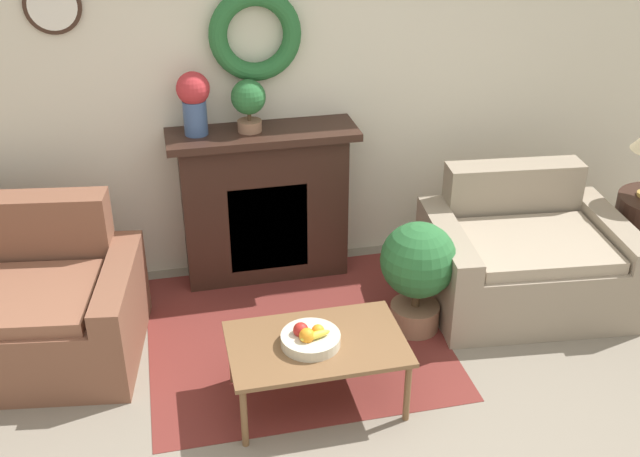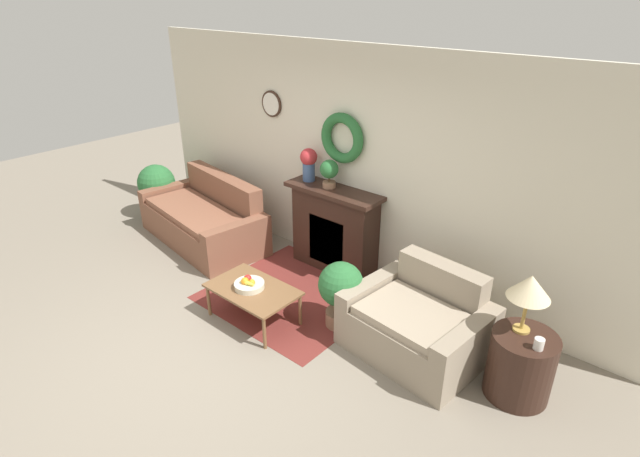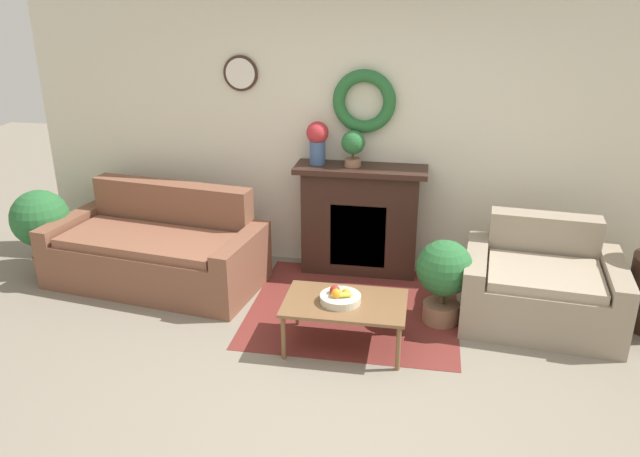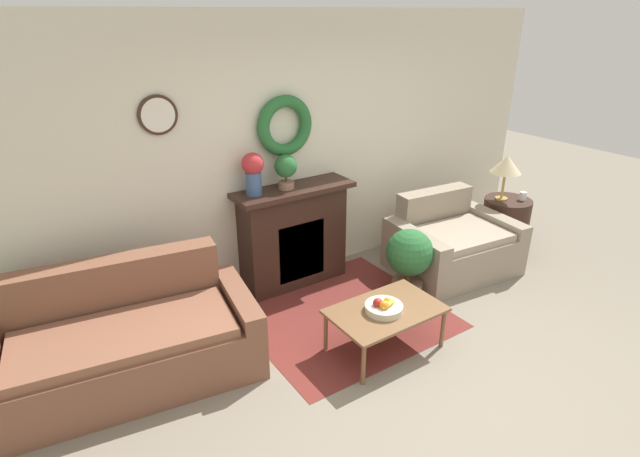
{
  "view_description": "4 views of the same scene",
  "coord_description": "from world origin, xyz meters",
  "px_view_note": "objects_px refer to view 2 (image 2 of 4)",
  "views": [
    {
      "loc": [
        -0.76,
        -2.41,
        2.79
      ],
      "look_at": [
        0.11,
        1.4,
        0.7
      ],
      "focal_mm": 42.0,
      "sensor_mm": 36.0,
      "label": 1
    },
    {
      "loc": [
        3.33,
        -2.16,
        3.22
      ],
      "look_at": [
        0.23,
        1.47,
        0.9
      ],
      "focal_mm": 28.0,
      "sensor_mm": 36.0,
      "label": 2
    },
    {
      "loc": [
        0.48,
        -3.49,
        2.67
      ],
      "look_at": [
        -0.33,
        1.12,
        0.83
      ],
      "focal_mm": 35.0,
      "sensor_mm": 36.0,
      "label": 3
    },
    {
      "loc": [
        -2.47,
        -1.91,
        2.68
      ],
      "look_at": [
        -0.23,
        1.47,
        0.9
      ],
      "focal_mm": 28.0,
      "sensor_mm": 36.0,
      "label": 4
    }
  ],
  "objects_px": {
    "table_lamp": "(530,288)",
    "potted_plant_floor_by_loveseat": "(341,289)",
    "vase_on_mantel_left": "(309,162)",
    "potted_plant_floor_by_couch": "(157,185)",
    "couch_left": "(205,219)",
    "coffee_table": "(253,291)",
    "fruit_bowl": "(249,284)",
    "side_table_by_loveseat": "(520,365)",
    "fireplace": "(334,229)",
    "loveseat_right": "(418,323)",
    "potted_plant_on_mantel": "(329,171)",
    "mug": "(539,344)"
  },
  "relations": [
    {
      "from": "table_lamp",
      "to": "potted_plant_floor_by_loveseat",
      "type": "xyz_separation_m",
      "value": [
        -1.72,
        -0.28,
        -0.6
      ]
    },
    {
      "from": "vase_on_mantel_left",
      "to": "potted_plant_floor_by_couch",
      "type": "xyz_separation_m",
      "value": [
        -2.65,
        -0.51,
        -0.8
      ]
    },
    {
      "from": "couch_left",
      "to": "coffee_table",
      "type": "distance_m",
      "value": 2.09
    },
    {
      "from": "fruit_bowl",
      "to": "side_table_by_loveseat",
      "type": "height_order",
      "value": "side_table_by_loveseat"
    },
    {
      "from": "fireplace",
      "to": "fruit_bowl",
      "type": "relative_size",
      "value": 3.92
    },
    {
      "from": "loveseat_right",
      "to": "potted_plant_on_mantel",
      "type": "bearing_deg",
      "value": 163.6
    },
    {
      "from": "fruit_bowl",
      "to": "table_lamp",
      "type": "distance_m",
      "value": 2.7
    },
    {
      "from": "fireplace",
      "to": "potted_plant_floor_by_loveseat",
      "type": "relative_size",
      "value": 1.7
    },
    {
      "from": "loveseat_right",
      "to": "mug",
      "type": "height_order",
      "value": "loveseat_right"
    },
    {
      "from": "coffee_table",
      "to": "potted_plant_floor_by_loveseat",
      "type": "xyz_separation_m",
      "value": [
        0.75,
        0.53,
        0.08
      ]
    },
    {
      "from": "mug",
      "to": "potted_plant_floor_by_couch",
      "type": "xyz_separation_m",
      "value": [
        -5.78,
        0.25,
        -0.15
      ]
    },
    {
      "from": "potted_plant_floor_by_loveseat",
      "to": "side_table_by_loveseat",
      "type": "bearing_deg",
      "value": 7.03
    },
    {
      "from": "mug",
      "to": "potted_plant_floor_by_loveseat",
      "type": "bearing_deg",
      "value": -176.29
    },
    {
      "from": "potted_plant_on_mantel",
      "to": "potted_plant_floor_by_loveseat",
      "type": "relative_size",
      "value": 0.46
    },
    {
      "from": "fireplace",
      "to": "potted_plant_on_mantel",
      "type": "distance_m",
      "value": 0.74
    },
    {
      "from": "mug",
      "to": "fruit_bowl",
      "type": "bearing_deg",
      "value": -166.14
    },
    {
      "from": "fruit_bowl",
      "to": "table_lamp",
      "type": "height_order",
      "value": "table_lamp"
    },
    {
      "from": "fruit_bowl",
      "to": "potted_plant_floor_by_couch",
      "type": "height_order",
      "value": "potted_plant_floor_by_couch"
    },
    {
      "from": "table_lamp",
      "to": "fireplace",
      "type": "bearing_deg",
      "value": 166.47
    },
    {
      "from": "couch_left",
      "to": "potted_plant_floor_by_couch",
      "type": "relative_size",
      "value": 2.54
    },
    {
      "from": "side_table_by_loveseat",
      "to": "vase_on_mantel_left",
      "type": "height_order",
      "value": "vase_on_mantel_left"
    },
    {
      "from": "fruit_bowl",
      "to": "loveseat_right",
      "type": "bearing_deg",
      "value": 24.22
    },
    {
      "from": "fruit_bowl",
      "to": "table_lamp",
      "type": "relative_size",
      "value": 0.59
    },
    {
      "from": "side_table_by_loveseat",
      "to": "coffee_table",
      "type": "bearing_deg",
      "value": -163.52
    },
    {
      "from": "loveseat_right",
      "to": "vase_on_mantel_left",
      "type": "distance_m",
      "value": 2.37
    },
    {
      "from": "mug",
      "to": "potted_plant_floor_by_loveseat",
      "type": "height_order",
      "value": "potted_plant_floor_by_loveseat"
    },
    {
      "from": "loveseat_right",
      "to": "potted_plant_floor_by_couch",
      "type": "height_order",
      "value": "loveseat_right"
    },
    {
      "from": "fruit_bowl",
      "to": "potted_plant_floor_by_loveseat",
      "type": "height_order",
      "value": "potted_plant_floor_by_loveseat"
    },
    {
      "from": "vase_on_mantel_left",
      "to": "potted_plant_floor_by_couch",
      "type": "bearing_deg",
      "value": -169.02
    },
    {
      "from": "potted_plant_floor_by_loveseat",
      "to": "coffee_table",
      "type": "bearing_deg",
      "value": -144.75
    },
    {
      "from": "fireplace",
      "to": "loveseat_right",
      "type": "xyz_separation_m",
      "value": [
        1.61,
        -0.7,
        -0.24
      ]
    },
    {
      "from": "coffee_table",
      "to": "vase_on_mantel_left",
      "type": "bearing_deg",
      "value": 108.24
    },
    {
      "from": "fireplace",
      "to": "fruit_bowl",
      "type": "height_order",
      "value": "fireplace"
    },
    {
      "from": "mug",
      "to": "potted_plant_on_mantel",
      "type": "relative_size",
      "value": 0.29
    },
    {
      "from": "couch_left",
      "to": "coffee_table",
      "type": "relative_size",
      "value": 2.22
    },
    {
      "from": "couch_left",
      "to": "vase_on_mantel_left",
      "type": "height_order",
      "value": "vase_on_mantel_left"
    },
    {
      "from": "couch_left",
      "to": "fruit_bowl",
      "type": "relative_size",
      "value": 6.61
    },
    {
      "from": "coffee_table",
      "to": "side_table_by_loveseat",
      "type": "relative_size",
      "value": 1.54
    },
    {
      "from": "mug",
      "to": "vase_on_mantel_left",
      "type": "relative_size",
      "value": 0.24
    },
    {
      "from": "couch_left",
      "to": "potted_plant_floor_by_couch",
      "type": "xyz_separation_m",
      "value": [
        -1.21,
        0.05,
        0.2
      ]
    },
    {
      "from": "table_lamp",
      "to": "coffee_table",
      "type": "bearing_deg",
      "value": -161.92
    },
    {
      "from": "coffee_table",
      "to": "potted_plant_on_mantel",
      "type": "bearing_deg",
      "value": 95.22
    },
    {
      "from": "side_table_by_loveseat",
      "to": "table_lamp",
      "type": "xyz_separation_m",
      "value": [
        -0.07,
        0.06,
        0.73
      ]
    },
    {
      "from": "loveseat_right",
      "to": "side_table_by_loveseat",
      "type": "xyz_separation_m",
      "value": [
        0.97,
        0.04,
        0.01
      ]
    },
    {
      "from": "loveseat_right",
      "to": "potted_plant_floor_by_loveseat",
      "type": "bearing_deg",
      "value": -161.88
    },
    {
      "from": "table_lamp",
      "to": "potted_plant_floor_by_couch",
      "type": "height_order",
      "value": "table_lamp"
    },
    {
      "from": "potted_plant_floor_by_loveseat",
      "to": "potted_plant_floor_by_couch",
      "type": "bearing_deg",
      "value": 174.51
    },
    {
      "from": "loveseat_right",
      "to": "potted_plant_floor_by_loveseat",
      "type": "xyz_separation_m",
      "value": [
        -0.81,
        -0.18,
        0.14
      ]
    },
    {
      "from": "potted_plant_floor_by_couch",
      "to": "vase_on_mantel_left",
      "type": "bearing_deg",
      "value": 10.98
    },
    {
      "from": "coffee_table",
      "to": "vase_on_mantel_left",
      "type": "height_order",
      "value": "vase_on_mantel_left"
    }
  ]
}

